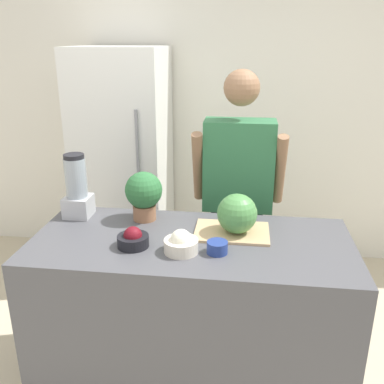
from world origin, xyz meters
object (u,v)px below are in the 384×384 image
object	(u,v)px
bowl_cream	(181,244)
bowl_cherries	(133,239)
bowl_small_blue	(217,247)
person	(237,199)
watermelon	(237,214)
potted_plant	(144,193)
blender	(77,189)
refrigerator	(124,164)

from	to	relation	value
bowl_cream	bowl_cherries	bearing A→B (deg)	173.34
bowl_cherries	bowl_small_blue	xyz separation A→B (m)	(0.42, -0.02, -0.01)
person	watermelon	world-z (taller)	person
bowl_small_blue	potted_plant	distance (m)	0.58
watermelon	blender	size ratio (longest dim) A/B	0.57
potted_plant	bowl_cream	bearing A→B (deg)	-53.94
person	bowl_small_blue	world-z (taller)	person
refrigerator	bowl_cherries	size ratio (longest dim) A/B	11.59
watermelon	bowl_small_blue	xyz separation A→B (m)	(-0.09, -0.22, -0.09)
bowl_cherries	bowl_small_blue	bearing A→B (deg)	-2.28
refrigerator	bowl_small_blue	distance (m)	1.68
blender	bowl_cream	bearing A→B (deg)	-29.17
refrigerator	bowl_cherries	bearing A→B (deg)	-72.56
bowl_cherries	bowl_small_blue	world-z (taller)	bowl_cherries
person	bowl_cherries	bearing A→B (deg)	-121.85
bowl_cherries	blender	bearing A→B (deg)	140.59
refrigerator	potted_plant	world-z (taller)	refrigerator
blender	refrigerator	bearing A→B (deg)	91.63
refrigerator	watermelon	bearing A→B (deg)	-51.81
blender	potted_plant	bearing A→B (deg)	-0.15
person	bowl_small_blue	size ratio (longest dim) A/B	16.80
bowl_cream	blender	bearing A→B (deg)	150.83
watermelon	bowl_cherries	xyz separation A→B (m)	(-0.51, -0.20, -0.08)
blender	bowl_cherries	bearing A→B (deg)	-39.41
refrigerator	blender	bearing A→B (deg)	-88.37
potted_plant	watermelon	bearing A→B (deg)	-14.32
watermelon	blender	distance (m)	0.93
bowl_small_blue	refrigerator	bearing A→B (deg)	121.18
person	bowl_cream	bearing A→B (deg)	-106.86
refrigerator	watermelon	distance (m)	1.55
watermelon	bowl_cherries	distance (m)	0.55
bowl_cherries	bowl_cream	size ratio (longest dim) A/B	0.94
refrigerator	blender	size ratio (longest dim) A/B	4.93
bowl_small_blue	person	bearing A→B (deg)	84.62
bowl_cherries	refrigerator	bearing A→B (deg)	107.44
person	bowl_small_blue	xyz separation A→B (m)	(-0.08, -0.82, 0.06)
bowl_cherries	bowl_small_blue	size ratio (longest dim) A/B	1.55
bowl_cherries	blender	xyz separation A→B (m)	(-0.41, 0.34, 0.13)
person	bowl_small_blue	distance (m)	0.83
watermelon	blender	xyz separation A→B (m)	(-0.92, 0.14, 0.05)
bowl_cream	blender	xyz separation A→B (m)	(-0.66, 0.37, 0.12)
refrigerator	bowl_cream	xyz separation A→B (m)	(0.69, -1.45, 0.04)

